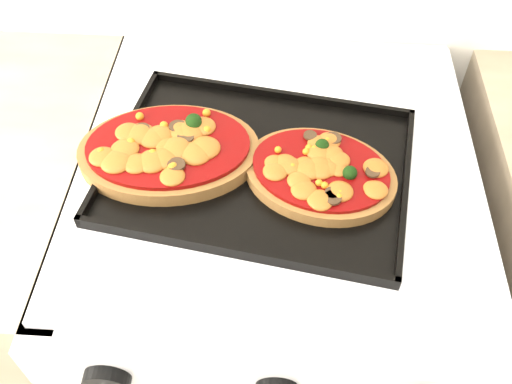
# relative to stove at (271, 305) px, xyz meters

# --- Properties ---
(stove) EXTENTS (0.60, 0.60, 0.91)m
(stove) POSITION_rel_stove_xyz_m (0.00, 0.00, 0.00)
(stove) COLOR white
(stove) RESTS_ON floor
(control_panel) EXTENTS (0.60, 0.02, 0.09)m
(control_panel) POSITION_rel_stove_xyz_m (0.00, -0.31, 0.40)
(control_panel) COLOR white
(control_panel) RESTS_ON stove
(knob_left) EXTENTS (0.06, 0.02, 0.06)m
(knob_left) POSITION_rel_stove_xyz_m (-0.19, -0.33, 0.40)
(knob_left) COLOR black
(knob_left) RESTS_ON control_panel
(baking_tray) EXTENTS (0.47, 0.38, 0.02)m
(baking_tray) POSITION_rel_stove_xyz_m (-0.03, -0.03, 0.47)
(baking_tray) COLOR black
(baking_tray) RESTS_ON stove
(pizza_left) EXTENTS (0.28, 0.21, 0.04)m
(pizza_left) POSITION_rel_stove_xyz_m (-0.16, -0.02, 0.48)
(pizza_left) COLOR brown
(pizza_left) RESTS_ON baking_tray
(pizza_right) EXTENTS (0.25, 0.22, 0.03)m
(pizza_right) POSITION_rel_stove_xyz_m (0.06, -0.05, 0.48)
(pizza_right) COLOR brown
(pizza_right) RESTS_ON baking_tray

